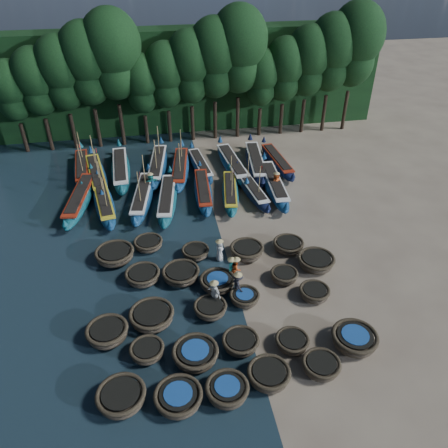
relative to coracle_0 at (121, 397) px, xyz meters
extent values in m
plane|color=gray|center=(6.66, 9.09, -0.47)|extent=(120.00, 120.00, 0.00)
cube|color=black|center=(6.66, 32.59, 4.53)|extent=(40.00, 3.00, 10.00)
ellipsoid|color=#4B3E2F|center=(0.00, 0.00, -0.10)|extent=(2.55, 2.55, 0.73)
torus|color=#3C3323|center=(0.00, 0.00, 0.24)|extent=(2.30, 2.30, 0.22)
cylinder|color=black|center=(0.00, 0.00, 0.29)|extent=(1.74, 1.74, 0.07)
ellipsoid|color=#4B3E2F|center=(2.54, -0.46, -0.13)|extent=(2.30, 2.30, 0.68)
torus|color=#3C3323|center=(2.54, -0.46, 0.19)|extent=(2.26, 2.26, 0.21)
cylinder|color=black|center=(2.54, -0.46, 0.23)|extent=(1.72, 1.72, 0.06)
cylinder|color=navy|center=(2.54, -0.46, 0.27)|extent=(1.32, 1.32, 0.04)
ellipsoid|color=#4B3E2F|center=(4.78, -0.51, -0.11)|extent=(2.27, 2.27, 0.73)
torus|color=#3C3323|center=(4.78, -0.51, 0.24)|extent=(2.06, 2.06, 0.22)
cylinder|color=black|center=(4.78, -0.51, 0.28)|extent=(1.54, 1.54, 0.07)
cylinder|color=navy|center=(4.78, -0.51, 0.33)|extent=(1.19, 1.19, 0.04)
ellipsoid|color=#4B3E2F|center=(6.88, -0.03, -0.12)|extent=(2.44, 2.44, 0.70)
torus|color=#3C3323|center=(6.88, -0.03, 0.21)|extent=(2.10, 2.10, 0.21)
cylinder|color=black|center=(6.88, -0.03, 0.25)|extent=(1.59, 1.59, 0.06)
ellipsoid|color=#4B3E2F|center=(9.53, 0.07, -0.16)|extent=(1.88, 1.88, 0.62)
torus|color=#3C3323|center=(9.53, 0.07, 0.13)|extent=(1.91, 1.91, 0.19)
cylinder|color=black|center=(9.53, 0.07, 0.16)|extent=(1.44, 1.44, 0.06)
ellipsoid|color=#4B3E2F|center=(1.23, 2.47, -0.16)|extent=(1.93, 1.93, 0.63)
torus|color=#3C3323|center=(1.23, 2.47, 0.14)|extent=(1.78, 1.78, 0.19)
cylinder|color=black|center=(1.23, 2.47, 0.18)|extent=(1.34, 1.34, 0.06)
ellipsoid|color=#4B3E2F|center=(3.60, 1.79, -0.11)|extent=(2.74, 2.74, 0.72)
torus|color=#3C3323|center=(3.60, 1.79, 0.23)|extent=(2.35, 2.35, 0.22)
cylinder|color=black|center=(3.60, 1.79, 0.27)|extent=(1.79, 1.79, 0.07)
cylinder|color=navy|center=(3.60, 1.79, 0.31)|extent=(1.38, 1.38, 0.04)
ellipsoid|color=#4B3E2F|center=(5.98, 2.18, -0.16)|extent=(2.03, 2.03, 0.62)
torus|color=#3C3323|center=(5.98, 2.18, 0.13)|extent=(1.95, 1.95, 0.19)
cylinder|color=black|center=(5.98, 2.18, 0.17)|extent=(1.47, 1.47, 0.06)
ellipsoid|color=#4B3E2F|center=(8.60, 1.75, -0.18)|extent=(2.06, 2.06, 0.58)
torus|color=#3C3323|center=(8.60, 1.75, 0.09)|extent=(1.78, 1.78, 0.18)
cylinder|color=black|center=(8.60, 1.75, 0.13)|extent=(1.34, 1.34, 0.05)
ellipsoid|color=#4B3E2F|center=(11.78, 1.27, -0.10)|extent=(2.88, 2.88, 0.74)
torus|color=#3C3323|center=(11.78, 1.27, 0.25)|extent=(2.42, 2.42, 0.23)
cylinder|color=black|center=(11.78, 1.27, 0.30)|extent=(1.84, 1.84, 0.07)
cylinder|color=navy|center=(11.78, 1.27, 0.34)|extent=(1.41, 1.41, 0.05)
ellipsoid|color=#4B3E2F|center=(-0.77, 3.96, -0.09)|extent=(2.70, 2.70, 0.76)
torus|color=#3C3323|center=(-0.77, 3.96, 0.26)|extent=(2.24, 2.24, 0.23)
cylinder|color=black|center=(-0.77, 3.96, 0.31)|extent=(1.69, 1.69, 0.07)
ellipsoid|color=#4B3E2F|center=(1.57, 4.75, -0.11)|extent=(2.97, 2.97, 0.72)
torus|color=#3C3323|center=(1.57, 4.75, 0.23)|extent=(2.49, 2.49, 0.22)
cylinder|color=black|center=(1.57, 4.75, 0.27)|extent=(1.90, 1.90, 0.07)
ellipsoid|color=#4B3E2F|center=(4.81, 4.83, -0.17)|extent=(2.22, 2.22, 0.61)
torus|color=#3C3323|center=(4.81, 4.83, 0.12)|extent=(1.89, 1.89, 0.19)
cylinder|color=black|center=(4.81, 4.83, 0.16)|extent=(1.43, 1.43, 0.06)
ellipsoid|color=#4B3E2F|center=(6.89, 5.36, -0.18)|extent=(1.67, 1.67, 0.59)
torus|color=#3C3323|center=(6.89, 5.36, 0.10)|extent=(1.75, 1.75, 0.18)
cylinder|color=black|center=(6.89, 5.36, 0.13)|extent=(1.32, 1.32, 0.05)
cylinder|color=navy|center=(6.89, 5.36, 0.17)|extent=(1.01, 1.01, 0.04)
ellipsoid|color=#4B3E2F|center=(10.98, 5.00, -0.16)|extent=(2.17, 2.17, 0.62)
torus|color=#3C3323|center=(10.98, 5.00, 0.13)|extent=(1.81, 1.81, 0.19)
cylinder|color=black|center=(10.98, 5.00, 0.17)|extent=(1.36, 1.36, 0.06)
ellipsoid|color=#4B3E2F|center=(1.16, 8.25, -0.14)|extent=(2.49, 2.49, 0.67)
torus|color=#3C3323|center=(1.16, 8.25, 0.18)|extent=(2.15, 2.15, 0.20)
cylinder|color=black|center=(1.16, 8.25, 0.22)|extent=(1.64, 1.64, 0.06)
ellipsoid|color=#4B3E2F|center=(3.47, 8.00, -0.13)|extent=(2.49, 2.49, 0.68)
torus|color=#3C3323|center=(3.47, 8.00, 0.19)|extent=(2.33, 2.33, 0.21)
cylinder|color=black|center=(3.47, 8.00, 0.23)|extent=(1.78, 1.78, 0.06)
ellipsoid|color=#4B3E2F|center=(5.57, 6.90, -0.15)|extent=(2.40, 2.40, 0.64)
torus|color=#3C3323|center=(5.57, 6.90, 0.15)|extent=(2.17, 2.17, 0.20)
cylinder|color=black|center=(5.57, 6.90, 0.19)|extent=(1.66, 1.66, 0.06)
cylinder|color=navy|center=(5.57, 6.90, 0.23)|extent=(1.28, 1.28, 0.04)
ellipsoid|color=#4B3E2F|center=(9.68, 6.77, -0.17)|extent=(1.91, 1.91, 0.61)
torus|color=#3C3323|center=(9.68, 6.77, 0.12)|extent=(1.71, 1.71, 0.18)
cylinder|color=black|center=(9.68, 6.77, 0.16)|extent=(1.28, 1.28, 0.06)
ellipsoid|color=#4B3E2F|center=(12.04, 7.66, -0.12)|extent=(2.75, 2.75, 0.71)
torus|color=#3C3323|center=(12.04, 7.66, 0.22)|extent=(2.39, 2.39, 0.21)
cylinder|color=black|center=(12.04, 7.66, 0.26)|extent=(1.82, 1.82, 0.06)
ellipsoid|color=#4B3E2F|center=(-0.56, 10.60, -0.10)|extent=(2.88, 2.88, 0.74)
torus|color=#3C3323|center=(-0.56, 10.60, 0.25)|extent=(2.54, 2.54, 0.22)
cylinder|color=black|center=(-0.56, 10.60, 0.29)|extent=(1.94, 1.94, 0.07)
ellipsoid|color=#4B3E2F|center=(1.62, 11.52, -0.17)|extent=(2.37, 2.37, 0.61)
torus|color=#3C3323|center=(1.62, 11.52, 0.12)|extent=(1.96, 1.96, 0.18)
cylinder|color=black|center=(1.62, 11.52, 0.16)|extent=(1.49, 1.49, 0.06)
ellipsoid|color=#4B3E2F|center=(4.62, 10.05, -0.17)|extent=(1.92, 1.92, 0.61)
torus|color=#3C3323|center=(4.62, 10.05, 0.12)|extent=(1.83, 1.83, 0.18)
cylinder|color=black|center=(4.62, 10.05, 0.15)|extent=(1.38, 1.38, 0.06)
ellipsoid|color=#4B3E2F|center=(7.95, 9.51, -0.11)|extent=(2.35, 2.35, 0.72)
torus|color=#3C3323|center=(7.95, 9.51, 0.23)|extent=(2.24, 2.24, 0.22)
cylinder|color=black|center=(7.95, 9.51, 0.27)|extent=(1.70, 1.70, 0.07)
ellipsoid|color=#4B3E2F|center=(10.85, 9.67, -0.16)|extent=(2.16, 2.16, 0.62)
torus|color=#3C3323|center=(10.85, 9.67, 0.13)|extent=(2.07, 2.07, 0.19)
cylinder|color=black|center=(10.85, 9.67, 0.17)|extent=(1.58, 1.58, 0.06)
ellipsoid|color=navy|center=(-3.36, 18.06, 0.07)|extent=(2.77, 8.71, 1.07)
cone|color=navy|center=(-2.76, 22.20, 0.76)|extent=(0.47, 0.47, 0.64)
cone|color=navy|center=(-3.96, 13.92, 0.71)|extent=(0.47, 0.47, 0.54)
cube|color=maroon|center=(-3.36, 18.06, 0.52)|extent=(2.07, 6.74, 0.13)
cube|color=black|center=(-3.36, 18.06, 0.60)|extent=(1.66, 5.85, 0.11)
ellipsoid|color=navy|center=(-1.53, 17.23, 0.02)|extent=(2.72, 8.03, 0.99)
cone|color=navy|center=(-2.17, 21.02, 0.67)|extent=(0.43, 0.43, 0.59)
cone|color=navy|center=(-0.89, 13.43, 0.62)|extent=(0.43, 0.43, 0.49)
cube|color=gold|center=(-1.53, 17.23, 0.44)|extent=(2.04, 6.21, 0.12)
cube|color=black|center=(-1.53, 17.23, 0.52)|extent=(1.65, 5.39, 0.10)
cylinder|color=#997F4C|center=(-1.63, 18.41, 1.60)|extent=(0.07, 0.23, 2.76)
cylinder|color=#997F4C|center=(-1.19, 15.78, 1.60)|extent=(0.07, 0.23, 2.76)
plane|color=red|center=(-1.04, 15.81, 2.81)|extent=(0.00, 0.35, 0.35)
ellipsoid|color=navy|center=(1.41, 17.53, 0.04)|extent=(2.72, 8.29, 1.02)
cone|color=navy|center=(2.03, 21.46, 0.70)|extent=(0.45, 0.45, 0.61)
cone|color=navy|center=(0.79, 13.60, 0.65)|extent=(0.45, 0.45, 0.51)
cube|color=white|center=(1.41, 17.53, 0.47)|extent=(2.05, 6.41, 0.12)
cube|color=black|center=(1.41, 17.53, 0.55)|extent=(1.65, 5.57, 0.10)
cylinder|color=#997F4C|center=(1.70, 18.72, 1.67)|extent=(0.07, 0.24, 2.86)
cylinder|color=#997F4C|center=(1.27, 16.00, 1.67)|extent=(0.07, 0.24, 2.86)
plane|color=red|center=(1.42, 15.98, 2.92)|extent=(0.00, 0.36, 0.36)
ellipsoid|color=navy|center=(3.28, 16.88, 0.03)|extent=(2.53, 8.19, 1.01)
cone|color=navy|center=(3.81, 20.77, 0.69)|extent=(0.44, 0.44, 0.60)
cone|color=navy|center=(2.75, 12.98, 0.64)|extent=(0.44, 0.44, 0.50)
cube|color=white|center=(3.28, 16.88, 0.46)|extent=(1.89, 6.34, 0.12)
cube|color=black|center=(3.28, 16.88, 0.54)|extent=(1.51, 5.50, 0.10)
ellipsoid|color=navy|center=(6.20, 17.69, 0.01)|extent=(1.87, 7.69, 0.95)
cone|color=navy|center=(6.44, 21.40, 0.62)|extent=(0.42, 0.42, 0.57)
cone|color=navy|center=(5.96, 13.98, 0.58)|extent=(0.42, 0.42, 0.48)
cube|color=maroon|center=(6.20, 17.69, 0.41)|extent=(1.38, 5.96, 0.11)
cube|color=black|center=(6.20, 17.69, 0.48)|extent=(1.08, 5.18, 0.10)
ellipsoid|color=navy|center=(8.31, 17.12, -0.02)|extent=(2.44, 7.37, 0.91)
cone|color=navy|center=(8.87, 20.61, 0.57)|extent=(0.40, 0.40, 0.54)
cone|color=navy|center=(7.75, 13.62, 0.53)|extent=(0.40, 0.40, 0.45)
cube|color=gold|center=(8.31, 17.12, 0.36)|extent=(1.84, 5.70, 0.11)
cube|color=black|center=(8.31, 17.12, 0.44)|extent=(1.48, 4.95, 0.09)
cylinder|color=#997F4C|center=(8.57, 18.18, 1.43)|extent=(0.06, 0.22, 2.54)
cylinder|color=#997F4C|center=(8.18, 15.76, 1.43)|extent=(0.06, 0.22, 2.54)
plane|color=red|center=(8.32, 15.74, 2.54)|extent=(0.00, 0.32, 0.32)
ellipsoid|color=#0E1835|center=(10.08, 17.28, -0.01)|extent=(2.22, 7.48, 0.92)
cone|color=#0E1835|center=(9.64, 20.85, 0.59)|extent=(0.41, 0.41, 0.55)
cone|color=#0E1835|center=(10.52, 13.72, 0.54)|extent=(0.41, 0.41, 0.46)
cube|color=white|center=(10.08, 17.28, 0.38)|extent=(1.66, 5.79, 0.11)
cube|color=black|center=(10.08, 17.28, 0.45)|extent=(1.32, 5.03, 0.09)
cylinder|color=#997F4C|center=(10.04, 18.39, 1.46)|extent=(0.06, 0.22, 2.58)
cylinder|color=#997F4C|center=(10.34, 15.92, 1.46)|extent=(0.06, 0.22, 2.58)
plane|color=red|center=(10.48, 15.94, 2.59)|extent=(0.00, 0.32, 0.32)
ellipsoid|color=navy|center=(12.01, 17.52, 0.07)|extent=(2.05, 8.68, 1.08)
cone|color=navy|center=(12.26, 21.71, 0.77)|extent=(0.47, 0.47, 0.65)
cone|color=navy|center=(11.77, 13.33, 0.71)|extent=(0.47, 0.47, 0.54)
cube|color=white|center=(12.01, 17.52, 0.52)|extent=(1.52, 6.72, 0.13)
cube|color=black|center=(12.01, 17.52, 0.61)|extent=(1.18, 5.85, 0.11)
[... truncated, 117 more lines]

